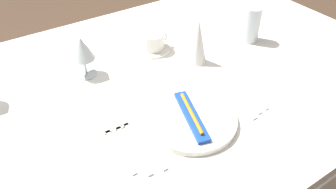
{
  "coord_description": "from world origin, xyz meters",
  "views": [
    {
      "loc": [
        -0.44,
        -0.76,
        1.4
      ],
      "look_at": [
        -0.01,
        -0.1,
        0.76
      ],
      "focal_mm": 35.26,
      "sensor_mm": 36.0,
      "label": 1
    }
  ],
  "objects_px": {
    "coffee_cup_left": "(153,41)",
    "drink_tumbler": "(251,24)",
    "napkin_folded": "(198,41)",
    "dinner_plate": "(191,120)",
    "toothbrush_package": "(191,115)",
    "fork_inner": "(129,143)",
    "fork_outer": "(139,139)",
    "wine_glass_centre": "(82,50)",
    "fork_salad": "(116,145)",
    "spoon_soup": "(230,91)",
    "dinner_knife": "(232,99)",
    "spoon_dessert": "(237,87)"
  },
  "relations": [
    {
      "from": "coffee_cup_left",
      "to": "drink_tumbler",
      "type": "distance_m",
      "value": 0.38
    },
    {
      "from": "drink_tumbler",
      "to": "napkin_folded",
      "type": "bearing_deg",
      "value": -177.7
    },
    {
      "from": "dinner_plate",
      "to": "toothbrush_package",
      "type": "relative_size",
      "value": 1.24
    },
    {
      "from": "fork_inner",
      "to": "napkin_folded",
      "type": "relative_size",
      "value": 1.35
    },
    {
      "from": "fork_outer",
      "to": "wine_glass_centre",
      "type": "distance_m",
      "value": 0.38
    },
    {
      "from": "fork_outer",
      "to": "fork_salad",
      "type": "xyz_separation_m",
      "value": [
        -0.06,
        0.02,
        0.0
      ]
    },
    {
      "from": "fork_inner",
      "to": "spoon_soup",
      "type": "xyz_separation_m",
      "value": [
        0.38,
        0.02,
        0.0
      ]
    },
    {
      "from": "dinner_plate",
      "to": "fork_outer",
      "type": "height_order",
      "value": "dinner_plate"
    },
    {
      "from": "dinner_plate",
      "to": "drink_tumbler",
      "type": "xyz_separation_m",
      "value": [
        0.47,
        0.25,
        0.06
      ]
    },
    {
      "from": "fork_outer",
      "to": "spoon_soup",
      "type": "xyz_separation_m",
      "value": [
        0.35,
        0.02,
        0.0
      ]
    },
    {
      "from": "dinner_knife",
      "to": "fork_salad",
      "type": "bearing_deg",
      "value": 176.15
    },
    {
      "from": "toothbrush_package",
      "to": "fork_inner",
      "type": "bearing_deg",
      "value": 173.08
    },
    {
      "from": "spoon_soup",
      "to": "drink_tumbler",
      "type": "distance_m",
      "value": 0.36
    },
    {
      "from": "fork_salad",
      "to": "dinner_knife",
      "type": "xyz_separation_m",
      "value": [
        0.38,
        -0.03,
        0.0
      ]
    },
    {
      "from": "toothbrush_package",
      "to": "wine_glass_centre",
      "type": "bearing_deg",
      "value": 112.66
    },
    {
      "from": "fork_inner",
      "to": "spoon_dessert",
      "type": "height_order",
      "value": "spoon_dessert"
    },
    {
      "from": "spoon_soup",
      "to": "napkin_folded",
      "type": "relative_size",
      "value": 1.24
    },
    {
      "from": "dinner_plate",
      "to": "coffee_cup_left",
      "type": "relative_size",
      "value": 2.4
    },
    {
      "from": "toothbrush_package",
      "to": "coffee_cup_left",
      "type": "xyz_separation_m",
      "value": [
        0.11,
        0.4,
        0.01
      ]
    },
    {
      "from": "dinner_plate",
      "to": "napkin_folded",
      "type": "height_order",
      "value": "napkin_folded"
    },
    {
      "from": "toothbrush_package",
      "to": "fork_salad",
      "type": "bearing_deg",
      "value": 170.71
    },
    {
      "from": "fork_inner",
      "to": "drink_tumbler",
      "type": "relative_size",
      "value": 1.62
    },
    {
      "from": "fork_outer",
      "to": "wine_glass_centre",
      "type": "bearing_deg",
      "value": 90.1
    },
    {
      "from": "coffee_cup_left",
      "to": "wine_glass_centre",
      "type": "xyz_separation_m",
      "value": [
        -0.27,
        -0.01,
        0.06
      ]
    },
    {
      "from": "dinner_knife",
      "to": "spoon_soup",
      "type": "bearing_deg",
      "value": 55.02
    },
    {
      "from": "toothbrush_package",
      "to": "napkin_folded",
      "type": "distance_m",
      "value": 0.32
    },
    {
      "from": "spoon_soup",
      "to": "fork_inner",
      "type": "bearing_deg",
      "value": -176.83
    },
    {
      "from": "spoon_dessert",
      "to": "wine_glass_centre",
      "type": "height_order",
      "value": "wine_glass_centre"
    },
    {
      "from": "spoon_dessert",
      "to": "drink_tumbler",
      "type": "bearing_deg",
      "value": 39.49
    },
    {
      "from": "spoon_soup",
      "to": "spoon_dessert",
      "type": "relative_size",
      "value": 0.98
    },
    {
      "from": "dinner_plate",
      "to": "fork_salad",
      "type": "relative_size",
      "value": 1.28
    },
    {
      "from": "dinner_knife",
      "to": "spoon_dessert",
      "type": "xyz_separation_m",
      "value": [
        0.06,
        0.04,
        -0.0
      ]
    },
    {
      "from": "fork_outer",
      "to": "fork_inner",
      "type": "distance_m",
      "value": 0.03
    },
    {
      "from": "fork_outer",
      "to": "spoon_dessert",
      "type": "xyz_separation_m",
      "value": [
        0.38,
        0.03,
        -0.0
      ]
    },
    {
      "from": "fork_salad",
      "to": "napkin_folded",
      "type": "xyz_separation_m",
      "value": [
        0.42,
        0.21,
        0.08
      ]
    },
    {
      "from": "toothbrush_package",
      "to": "coffee_cup_left",
      "type": "bearing_deg",
      "value": 73.98
    },
    {
      "from": "toothbrush_package",
      "to": "fork_inner",
      "type": "height_order",
      "value": "toothbrush_package"
    },
    {
      "from": "coffee_cup_left",
      "to": "wine_glass_centre",
      "type": "height_order",
      "value": "wine_glass_centre"
    },
    {
      "from": "dinner_knife",
      "to": "coffee_cup_left",
      "type": "relative_size",
      "value": 2.01
    },
    {
      "from": "fork_salad",
      "to": "dinner_knife",
      "type": "height_order",
      "value": "same"
    },
    {
      "from": "spoon_dessert",
      "to": "wine_glass_centre",
      "type": "relative_size",
      "value": 1.47
    },
    {
      "from": "dinner_knife",
      "to": "coffee_cup_left",
      "type": "bearing_deg",
      "value": 97.38
    },
    {
      "from": "napkin_folded",
      "to": "dinner_plate",
      "type": "bearing_deg",
      "value": -130.05
    },
    {
      "from": "spoon_dessert",
      "to": "coffee_cup_left",
      "type": "height_order",
      "value": "coffee_cup_left"
    },
    {
      "from": "napkin_folded",
      "to": "spoon_soup",
      "type": "bearing_deg",
      "value": -94.71
    },
    {
      "from": "fork_inner",
      "to": "coffee_cup_left",
      "type": "relative_size",
      "value": 2.05
    },
    {
      "from": "fork_outer",
      "to": "fork_salad",
      "type": "relative_size",
      "value": 1.13
    },
    {
      "from": "fork_inner",
      "to": "fork_salad",
      "type": "bearing_deg",
      "value": 157.01
    },
    {
      "from": "spoon_soup",
      "to": "napkin_folded",
      "type": "xyz_separation_m",
      "value": [
        0.02,
        0.2,
        0.08
      ]
    },
    {
      "from": "fork_outer",
      "to": "coffee_cup_left",
      "type": "distance_m",
      "value": 0.47
    }
  ]
}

